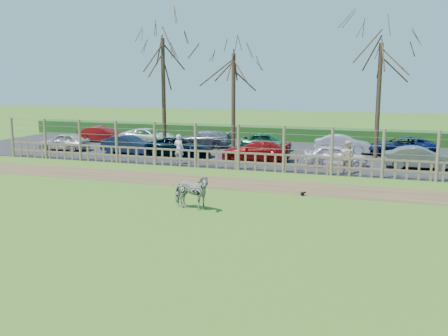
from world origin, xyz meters
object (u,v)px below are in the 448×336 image
(crow, at_px, (303,193))
(car_7, at_px, (102,134))
(car_12, at_px, (402,146))
(car_2, at_px, (179,147))
(car_4, at_px, (336,156))
(car_11, at_px, (343,144))
(tree_left, at_px, (163,68))
(car_0, at_px, (64,141))
(car_8, at_px, (148,136))
(car_1, at_px, (128,145))
(visitor_b, at_px, (347,157))
(tree_mid, at_px, (234,79))
(tree_right, at_px, (380,73))
(car_9, at_px, (204,139))
(car_5, at_px, (419,158))
(visitor_a, at_px, (179,149))
(zebra, at_px, (191,192))
(car_10, at_px, (266,141))
(car_3, at_px, (256,151))

(crow, height_order, car_7, car_7)
(car_12, bearing_deg, car_2, -76.92)
(car_4, distance_m, car_11, 5.31)
(car_2, distance_m, car_12, 14.30)
(tree_left, bearing_deg, car_0, -170.54)
(car_8, bearing_deg, car_12, -87.53)
(car_1, bearing_deg, visitor_b, -94.62)
(tree_mid, height_order, visitor_b, tree_mid)
(car_7, bearing_deg, car_0, 174.36)
(tree_right, distance_m, crow, 12.40)
(car_12, bearing_deg, car_9, -95.87)
(tree_mid, height_order, car_2, tree_mid)
(tree_mid, height_order, car_0, tree_mid)
(visitor_b, height_order, car_5, visitor_b)
(visitor_a, height_order, car_5, visitor_a)
(tree_left, distance_m, visitor_b, 13.61)
(car_1, relative_size, car_2, 0.84)
(car_9, relative_size, car_11, 1.14)
(car_1, distance_m, car_5, 17.93)
(tree_mid, distance_m, car_12, 11.66)
(zebra, bearing_deg, car_10, 10.88)
(car_12, bearing_deg, car_8, -96.55)
(car_2, bearing_deg, zebra, -149.52)
(car_0, xyz_separation_m, car_2, (8.68, -0.10, 0.00))
(car_2, bearing_deg, car_1, 94.97)
(car_11, bearing_deg, car_8, 86.64)
(car_0, xyz_separation_m, car_10, (13.24, 4.41, 0.00))
(tree_left, relative_size, zebra, 4.86)
(crow, xyz_separation_m, car_9, (-9.34, 12.84, 0.55))
(tree_left, distance_m, car_5, 16.69)
(tree_left, bearing_deg, car_1, -148.35)
(car_1, relative_size, car_5, 1.00)
(car_8, bearing_deg, tree_mid, -106.51)
(tree_left, relative_size, car_1, 2.16)
(car_10, bearing_deg, car_5, -115.75)
(visitor_a, relative_size, car_8, 0.40)
(visitor_b, height_order, car_9, visitor_b)
(car_3, xyz_separation_m, car_4, (4.76, -0.46, 0.00))
(tree_right, height_order, car_9, tree_right)
(tree_left, height_order, car_4, tree_left)
(tree_mid, distance_m, car_10, 5.07)
(car_8, bearing_deg, visitor_b, -113.68)
(visitor_b, distance_m, car_7, 20.69)
(zebra, relative_size, car_3, 0.39)
(car_5, height_order, car_9, same)
(tree_right, xyz_separation_m, car_2, (-11.88, -2.78, -4.60))
(visitor_b, bearing_deg, car_1, 4.90)
(car_3, xyz_separation_m, car_5, (9.22, 0.17, 0.00))
(tree_right, height_order, car_8, tree_right)
(car_8, height_order, car_11, same)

